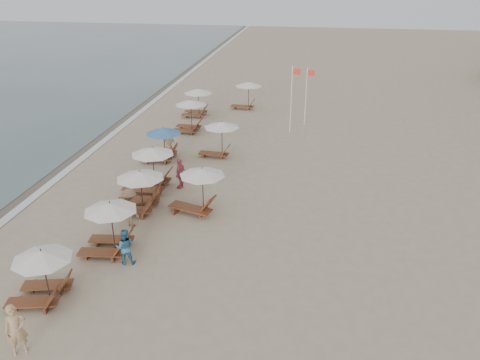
% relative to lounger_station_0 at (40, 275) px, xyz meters
% --- Properties ---
extents(ground, '(160.00, 160.00, 0.00)m').
position_rel_lounger_station_0_xyz_m(ground, '(6.18, 2.60, -1.07)').
color(ground, tan).
rests_on(ground, ground).
extents(wet_sand_band, '(3.20, 140.00, 0.01)m').
position_rel_lounger_station_0_xyz_m(wet_sand_band, '(-6.32, 12.60, -1.07)').
color(wet_sand_band, '#6B5E4C').
rests_on(wet_sand_band, ground).
extents(foam_line, '(0.50, 140.00, 0.02)m').
position_rel_lounger_station_0_xyz_m(foam_line, '(-5.02, 12.60, -1.06)').
color(foam_line, white).
rests_on(foam_line, ground).
extents(lounger_station_0, '(2.46, 2.13, 2.09)m').
position_rel_lounger_station_0_xyz_m(lounger_station_0, '(0.00, 0.00, 0.00)').
color(lounger_station_0, brown).
rests_on(lounger_station_0, ground).
extents(lounger_station_1, '(2.54, 2.22, 2.31)m').
position_rel_lounger_station_0_xyz_m(lounger_station_1, '(1.05, 3.43, 0.09)').
color(lounger_station_1, brown).
rests_on(lounger_station_1, ground).
extents(lounger_station_2, '(2.77, 2.44, 2.10)m').
position_rel_lounger_station_0_xyz_m(lounger_station_2, '(0.89, 7.16, -0.04)').
color(lounger_station_2, brown).
rests_on(lounger_station_2, ground).
extents(lounger_station_3, '(2.76, 2.29, 2.39)m').
position_rel_lounger_station_0_xyz_m(lounger_station_3, '(0.65, 9.62, 0.01)').
color(lounger_station_3, brown).
rests_on(lounger_station_3, ground).
extents(lounger_station_4, '(2.56, 2.19, 2.07)m').
position_rel_lounger_station_0_xyz_m(lounger_station_4, '(-0.04, 13.78, -0.03)').
color(lounger_station_4, brown).
rests_on(lounger_station_4, ground).
extents(lounger_station_5, '(2.48, 2.25, 2.36)m').
position_rel_lounger_station_0_xyz_m(lounger_station_5, '(0.23, 19.37, 0.17)').
color(lounger_station_5, brown).
rests_on(lounger_station_5, ground).
extents(lounger_station_6, '(2.49, 2.28, 2.21)m').
position_rel_lounger_station_0_xyz_m(lounger_station_6, '(-0.20, 23.24, 0.13)').
color(lounger_station_6, brown).
rests_on(lounger_station_6, ground).
extents(inland_station_0, '(2.89, 2.26, 2.22)m').
position_rel_lounger_station_0_xyz_m(inland_station_0, '(3.81, 7.51, 0.21)').
color(inland_station_0, brown).
rests_on(inland_station_0, ground).
extents(inland_station_1, '(2.62, 2.24, 2.22)m').
position_rel_lounger_station_0_xyz_m(inland_station_1, '(3.34, 14.96, 0.35)').
color(inland_station_1, brown).
rests_on(inland_station_1, ground).
extents(inland_station_2, '(2.64, 2.24, 2.22)m').
position_rel_lounger_station_0_xyz_m(inland_station_2, '(3.34, 25.99, 0.33)').
color(inland_station_2, brown).
rests_on(inland_station_2, ground).
extents(beachgoer_near, '(0.78, 0.75, 1.80)m').
position_rel_lounger_station_0_xyz_m(beachgoer_near, '(0.65, -2.56, -0.17)').
color(beachgoer_near, tan).
rests_on(beachgoer_near, ground).
extents(beachgoer_mid_a, '(0.88, 0.77, 1.55)m').
position_rel_lounger_station_0_xyz_m(beachgoer_mid_a, '(2.06, 2.70, -0.29)').
color(beachgoer_mid_a, teal).
rests_on(beachgoer_mid_a, ground).
extents(beachgoer_mid_b, '(1.38, 1.28, 1.87)m').
position_rel_lounger_station_0_xyz_m(beachgoer_mid_b, '(1.16, 5.65, -0.14)').
color(beachgoer_mid_b, brown).
rests_on(beachgoer_mid_b, ground).
extents(beachgoer_far_a, '(0.54, 1.04, 1.70)m').
position_rel_lounger_station_0_xyz_m(beachgoer_far_a, '(2.26, 10.04, -0.22)').
color(beachgoer_far_a, '#BD4B5C').
rests_on(beachgoer_far_a, ground).
extents(beachgoer_far_b, '(0.96, 0.97, 1.70)m').
position_rel_lounger_station_0_xyz_m(beachgoer_far_b, '(0.20, 14.63, -0.22)').
color(beachgoer_far_b, tan).
rests_on(beachgoer_far_b, ground).
extents(flag_pole_near, '(0.59, 0.08, 4.76)m').
position_rel_lounger_station_0_xyz_m(flag_pole_near, '(7.45, 20.50, 1.56)').
color(flag_pole_near, silver).
rests_on(flag_pole_near, ground).
extents(flag_pole_far, '(0.60, 0.08, 4.28)m').
position_rel_lounger_station_0_xyz_m(flag_pole_far, '(8.41, 22.48, 1.31)').
color(flag_pole_far, silver).
rests_on(flag_pole_far, ground).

